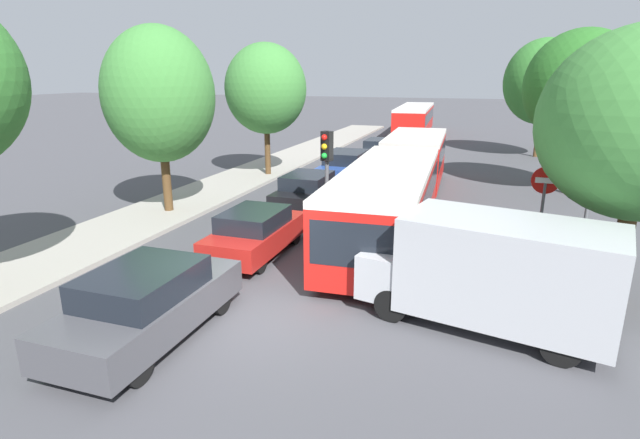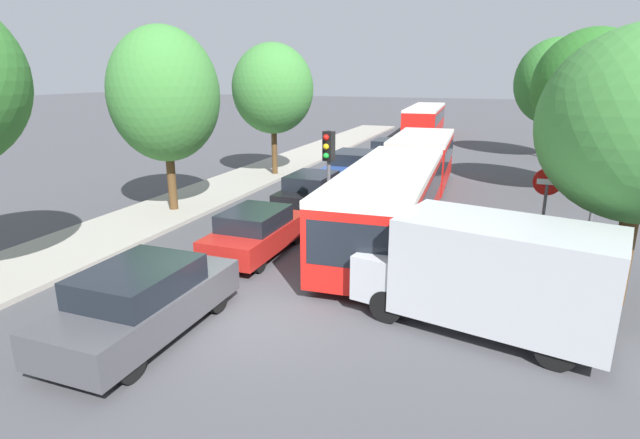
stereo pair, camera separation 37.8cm
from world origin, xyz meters
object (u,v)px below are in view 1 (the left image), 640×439
object	(u,v)px
queued_car_silver	(380,151)
no_entry_sign	(543,203)
queued_car_red	(255,232)
tree_left_mid	(159,95)
direction_sign_post	(594,165)
tree_right_near	(640,129)
articulated_bus	(401,178)
city_bus_rear	(415,118)
white_van	(495,270)
tree_left_far	(266,89)
queued_car_graphite	(147,303)
queued_car_blue	(347,167)
queued_car_black	(308,191)
tree_right_mid	(581,90)
traffic_light	(327,161)
tree_right_far	(544,84)

from	to	relation	value
queued_car_silver	no_entry_sign	bearing A→B (deg)	-153.45
queued_car_red	no_entry_sign	distance (m)	7.80
tree_left_mid	direction_sign_post	bearing A→B (deg)	2.86
no_entry_sign	tree_right_near	distance (m)	2.92
articulated_bus	no_entry_sign	xyz separation A→B (m)	(4.39, -4.33, 0.50)
queued_car_silver	city_bus_rear	bearing A→B (deg)	0.88
white_van	tree_left_far	distance (m)	17.14
queued_car_graphite	tree_left_mid	world-z (taller)	tree_left_mid
queued_car_graphite	queued_car_blue	xyz separation A→B (m)	(-0.34, 15.46, 0.01)
queued_car_black	tree_right_mid	world-z (taller)	tree_right_mid
traffic_light	tree_left_mid	distance (m)	6.81
tree_right_mid	tree_right_far	xyz separation A→B (m)	(-0.60, 10.29, 0.02)
city_bus_rear	tree_right_near	size ratio (longest dim) A/B	1.85
tree_right_near	tree_right_far	world-z (taller)	tree_right_far
queued_car_silver	tree_right_mid	world-z (taller)	tree_right_mid
queued_car_silver	white_van	distance (m)	19.77
queued_car_black	direction_sign_post	bearing A→B (deg)	-99.62
queued_car_graphite	direction_sign_post	size ratio (longest dim) A/B	1.20
traffic_light	queued_car_graphite	bearing A→B (deg)	4.50
queued_car_red	white_van	bearing A→B (deg)	-109.11
queued_car_red	tree_right_mid	world-z (taller)	tree_right_mid
queued_car_blue	tree_right_near	bearing A→B (deg)	-138.02
queued_car_blue	tree_right_mid	bearing A→B (deg)	-83.86
direction_sign_post	tree_left_far	xyz separation A→B (m)	(-13.49, 6.90, 1.78)
no_entry_sign	tree_left_mid	bearing A→B (deg)	-97.49
queued_car_silver	tree_left_far	distance (m)	8.25
queued_car_graphite	queued_car_red	xyz separation A→B (m)	(-0.09, 5.00, -0.08)
articulated_bus	tree_left_mid	distance (m)	9.16
tree_right_near	traffic_light	bearing A→B (deg)	164.27
tree_left_far	tree_right_far	world-z (taller)	tree_right_far
queued_car_black	tree_right_far	size ratio (longest dim) A/B	0.56
no_entry_sign	tree_left_mid	xyz separation A→B (m)	(-12.64, 1.66, 2.46)
queued_car_red	tree_right_mid	size ratio (longest dim) A/B	0.57
city_bus_rear	queued_car_silver	xyz separation A→B (m)	(0.18, -14.39, -0.70)
city_bus_rear	tree_right_near	bearing A→B (deg)	-166.78
queued_car_graphite	no_entry_sign	world-z (taller)	no_entry_sign
queued_car_red	tree_right_far	world-z (taller)	tree_right_far
queued_car_silver	traffic_light	bearing A→B (deg)	-174.38
queued_car_blue	white_van	world-z (taller)	white_van
white_van	tree_left_far	size ratio (longest dim) A/B	0.81
traffic_light	tree_left_far	xyz separation A→B (m)	(-5.89, 8.46, 1.83)
queued_car_blue	tree_right_far	xyz separation A→B (m)	(9.19, 11.31, 3.67)
white_van	traffic_light	xyz separation A→B (m)	(-5.03, 4.38, 1.26)
city_bus_rear	tree_left_mid	xyz separation A→B (m)	(-4.96, -27.86, 2.94)
queued_car_graphite	tree_right_near	bearing A→B (deg)	-61.24
queued_car_silver	tree_right_far	bearing A→B (deg)	-58.69
traffic_light	tree_left_far	size ratio (longest dim) A/B	0.52
traffic_light	queued_car_black	bearing A→B (deg)	-135.27
queued_car_black	no_entry_sign	bearing A→B (deg)	-116.54
queued_car_red	no_entry_sign	world-z (taller)	no_entry_sign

